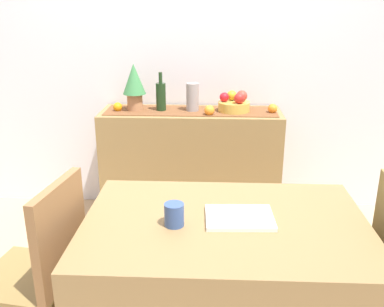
{
  "coord_description": "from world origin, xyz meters",
  "views": [
    {
      "loc": [
        0.17,
        -2.16,
        1.6
      ],
      "look_at": [
        0.06,
        0.35,
        0.71
      ],
      "focal_mm": 40.5,
      "sensor_mm": 36.0,
      "label": 1
    }
  ],
  "objects": [
    {
      "name": "dining_table",
      "position": [
        0.24,
        -0.56,
        0.37
      ],
      "size": [
        1.18,
        0.81,
        0.74
      ],
      "primitive_type": "cube",
      "color": "olive",
      "rests_on": "ground"
    },
    {
      "name": "coffee_cup",
      "position": [
        0.03,
        -0.6,
        0.79
      ],
      "size": [
        0.08,
        0.08,
        0.1
      ],
      "primitive_type": "cylinder",
      "color": "#344E88",
      "rests_on": "dining_table"
    },
    {
      "name": "orange_loose_end",
      "position": [
        0.61,
        0.89,
        0.87
      ],
      "size": [
        0.07,
        0.07,
        0.07
      ],
      "primitive_type": "sphere",
      "color": "orange",
      "rests_on": "sideboard_console"
    },
    {
      "name": "sideboard_console",
      "position": [
        0.02,
        0.92,
        0.42
      ],
      "size": [
        1.32,
        0.42,
        0.84
      ],
      "primitive_type": "cube",
      "color": "olive",
      "rests_on": "ground"
    },
    {
      "name": "apple_rear",
      "position": [
        0.32,
        0.97,
        0.95
      ],
      "size": [
        0.07,
        0.07,
        0.07
      ],
      "primitive_type": "sphere",
      "color": "gold",
      "rests_on": "fruit_bowl"
    },
    {
      "name": "orange_loose_far",
      "position": [
        -0.51,
        0.89,
        0.87
      ],
      "size": [
        0.07,
        0.07,
        0.07
      ],
      "primitive_type": "sphere",
      "color": "orange",
      "rests_on": "sideboard_console"
    },
    {
      "name": "apple_center",
      "position": [
        0.37,
        0.86,
        0.95
      ],
      "size": [
        0.08,
        0.08,
        0.08
      ],
      "primitive_type": "sphere",
      "color": "red",
      "rests_on": "fruit_bowl"
    },
    {
      "name": "potted_plant",
      "position": [
        -0.39,
        0.92,
        1.04
      ],
      "size": [
        0.17,
        0.17,
        0.34
      ],
      "color": "#AF784D",
      "rests_on": "sideboard_console"
    },
    {
      "name": "room_wall_rear",
      "position": [
        0.0,
        1.18,
        1.35
      ],
      "size": [
        6.4,
        0.06,
        2.7
      ],
      "primitive_type": "cube",
      "color": "silver",
      "rests_on": "ground"
    },
    {
      "name": "ceramic_vase",
      "position": [
        0.03,
        0.92,
        0.94
      ],
      "size": [
        0.09,
        0.09,
        0.21
      ],
      "primitive_type": "cylinder",
      "color": "gray",
      "rests_on": "sideboard_console"
    },
    {
      "name": "apple_upper",
      "position": [
        0.26,
        0.92,
        0.95
      ],
      "size": [
        0.07,
        0.07,
        0.07
      ],
      "primitive_type": "sphere",
      "color": "red",
      "rests_on": "fruit_bowl"
    },
    {
      "name": "ground_plane",
      "position": [
        0.0,
        0.0,
        -0.01
      ],
      "size": [
        6.4,
        6.4,
        0.02
      ],
      "primitive_type": "cube",
      "color": "tan",
      "rests_on": "ground"
    },
    {
      "name": "table_runner",
      "position": [
        0.02,
        0.92,
        0.84
      ],
      "size": [
        1.24,
        0.32,
        0.01
      ],
      "primitive_type": "cube",
      "color": "brown",
      "rests_on": "sideboard_console"
    },
    {
      "name": "open_book",
      "position": [
        0.3,
        -0.54,
        0.75
      ],
      "size": [
        0.29,
        0.22,
        0.02
      ],
      "primitive_type": "cube",
      "rotation": [
        0.0,
        0.0,
        0.04
      ],
      "color": "white",
      "rests_on": "dining_table"
    },
    {
      "name": "wine_bottle",
      "position": [
        -0.2,
        0.92,
        0.95
      ],
      "size": [
        0.07,
        0.07,
        0.28
      ],
      "color": "#1C3518",
      "rests_on": "sideboard_console"
    },
    {
      "name": "fruit_bowl",
      "position": [
        0.33,
        0.92,
        0.88
      ],
      "size": [
        0.23,
        0.23,
        0.07
      ],
      "primitive_type": "cylinder",
      "color": "gold",
      "rests_on": "table_runner"
    },
    {
      "name": "orange_loose_near_bowl",
      "position": [
        0.16,
        0.8,
        0.88
      ],
      "size": [
        0.07,
        0.07,
        0.07
      ],
      "primitive_type": "sphere",
      "color": "orange",
      "rests_on": "sideboard_console"
    },
    {
      "name": "apple_left",
      "position": [
        0.39,
        0.94,
        0.95
      ],
      "size": [
        0.08,
        0.08,
        0.08
      ],
      "primitive_type": "sphere",
      "color": "#B6392B",
      "rests_on": "fruit_bowl"
    }
  ]
}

